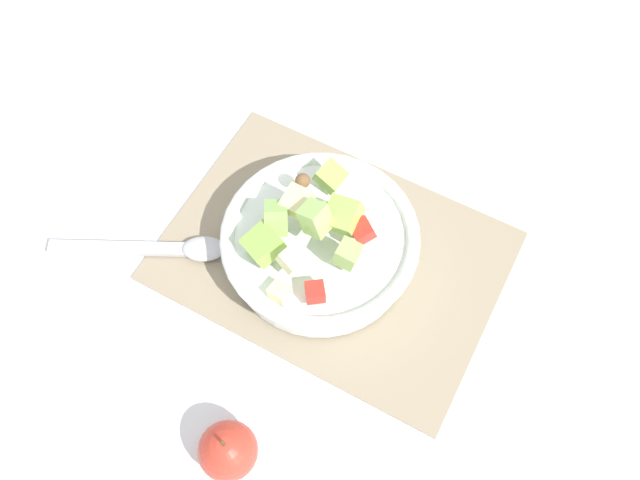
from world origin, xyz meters
name	(u,v)px	position (x,y,z in m)	size (l,w,h in m)	color
ground_plane	(333,256)	(0.00, 0.00, 0.00)	(2.40, 2.40, 0.00)	silver
placemat	(333,255)	(0.00, 0.00, 0.00)	(0.43, 0.30, 0.01)	gray
salad_bowl	(319,242)	(-0.02, -0.01, 0.04)	(0.25, 0.25, 0.13)	white
serving_spoon	(165,248)	(-0.19, -0.10, 0.01)	(0.22, 0.13, 0.01)	#B7B7BC
whole_apple	(228,451)	(0.02, -0.28, 0.03)	(0.07, 0.07, 0.08)	#BC3828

